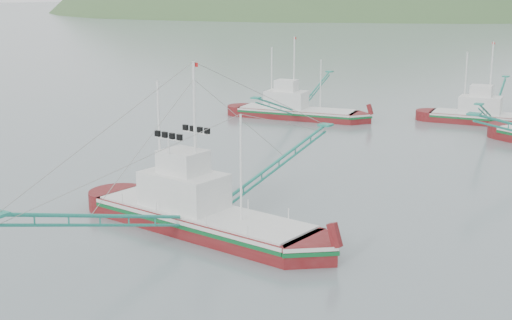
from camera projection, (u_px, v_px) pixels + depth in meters
The scene contains 5 objects.
ground at pixel (204, 232), 42.75m from camera, with size 1200.00×1200.00×0.00m, color slate.
main_boat at pixel (200, 203), 42.65m from camera, with size 15.27×26.92×10.94m.
bg_boat_left at pixel (296, 104), 79.80m from camera, with size 13.74×24.03×9.79m.
bg_boat_far at pixel (491, 111), 76.51m from camera, with size 13.23×23.31×9.47m.
headland_left at pixel (307, 13), 432.67m from camera, with size 448.00×308.00×210.00m, color #3A5C2F.
Camera 1 is at (23.80, -32.99, 14.20)m, focal length 50.00 mm.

